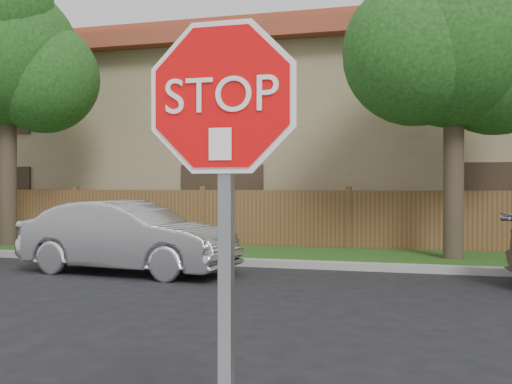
% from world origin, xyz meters
% --- Properties ---
extents(far_curb, '(70.00, 0.30, 0.15)m').
position_xyz_m(far_curb, '(0.00, 8.15, 0.07)').
color(far_curb, gray).
rests_on(far_curb, ground).
extents(grass_strip, '(70.00, 3.00, 0.12)m').
position_xyz_m(grass_strip, '(0.00, 9.80, 0.06)').
color(grass_strip, '#1E4714').
rests_on(grass_strip, ground).
extents(fence, '(70.00, 0.12, 1.60)m').
position_xyz_m(fence, '(0.00, 11.40, 0.80)').
color(fence, brown).
rests_on(fence, ground).
extents(apartment_building, '(35.20, 9.20, 7.20)m').
position_xyz_m(apartment_building, '(0.00, 17.00, 3.53)').
color(apartment_building, '#917B5A').
rests_on(apartment_building, ground).
extents(tree_left, '(4.80, 3.90, 7.78)m').
position_xyz_m(tree_left, '(-8.98, 9.57, 5.22)').
color(tree_left, '#382B21').
rests_on(tree_left, ground).
extents(tree_mid, '(4.80, 3.90, 7.35)m').
position_xyz_m(tree_mid, '(2.52, 9.57, 4.87)').
color(tree_mid, '#382B21').
rests_on(tree_mid, ground).
extents(stop_sign, '(1.01, 0.13, 2.55)m').
position_xyz_m(stop_sign, '(0.91, -1.48, 1.83)').
color(stop_sign, gray).
rests_on(stop_sign, sidewalk_near).
extents(sedan_left, '(4.47, 1.97, 1.43)m').
position_xyz_m(sedan_left, '(-3.75, 6.51, 0.71)').
color(sedan_left, '#A9A9AE').
rests_on(sedan_left, ground).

